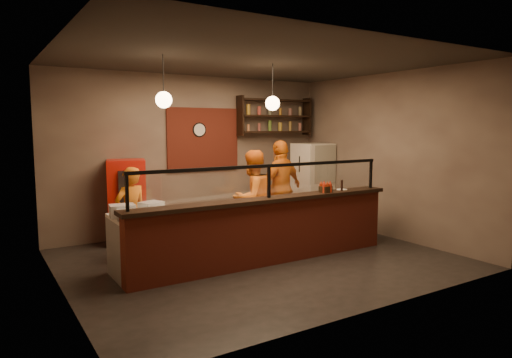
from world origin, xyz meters
TOP-DOWN VIEW (x-y plane):
  - floor at (0.00, 0.00)m, footprint 6.00×6.00m
  - ceiling at (0.00, 0.00)m, footprint 6.00×6.00m
  - wall_back at (0.00, 2.50)m, footprint 6.00×0.00m
  - wall_left at (-3.00, 0.00)m, footprint 0.00×5.00m
  - wall_right at (3.00, 0.00)m, footprint 0.00×5.00m
  - wall_front at (0.00, -2.50)m, footprint 6.00×0.00m
  - brick_patch at (0.20, 2.47)m, footprint 1.60×0.04m
  - service_counter at (0.00, -0.30)m, footprint 4.60×0.25m
  - counter_ledge at (0.00, -0.30)m, footprint 4.70×0.37m
  - worktop_cabinet at (0.00, 0.20)m, footprint 4.60×0.75m
  - worktop at (0.00, 0.20)m, footprint 4.60×0.75m
  - sneeze_guard at (0.00, -0.30)m, footprint 4.50×0.05m
  - wall_shelving at (1.90, 2.32)m, footprint 1.84×0.28m
  - wall_clock at (0.10, 2.46)m, footprint 0.30×0.04m
  - pendant_left at (-1.50, 0.20)m, footprint 0.24×0.24m
  - pendant_right at (0.40, 0.20)m, footprint 0.24×0.24m
  - cook_left at (-1.78, 1.06)m, footprint 0.63×0.50m
  - cook_mid at (0.38, 0.81)m, footprint 0.96×0.81m
  - cook_right at (1.31, 1.22)m, footprint 1.20×0.75m
  - fridge at (2.60, 1.83)m, footprint 0.78×0.74m
  - red_cooler at (-1.52, 2.15)m, footprint 0.81×0.77m
  - pizza_dough at (0.23, 0.25)m, footprint 0.57×0.57m
  - prep_tub_a at (-1.69, 0.32)m, footprint 0.38×0.34m
  - prep_tub_b at (-2.15, 0.20)m, footprint 0.38×0.32m
  - prep_tub_c at (-2.15, -0.03)m, footprint 0.32×0.28m
  - rolling_pin at (-1.23, 0.19)m, footprint 0.29×0.22m
  - condiment_caddy at (1.13, -0.32)m, footprint 0.21×0.18m
  - pepper_mill at (1.51, -0.32)m, footprint 0.05×0.05m
  - small_plate at (1.58, -0.24)m, footprint 0.20×0.20m

SIDE VIEW (x-z plane):
  - floor at x=0.00m, z-range 0.00..0.00m
  - worktop_cabinet at x=0.00m, z-range 0.00..0.85m
  - service_counter at x=0.00m, z-range 0.00..1.00m
  - cook_left at x=-1.78m, z-range 0.00..1.52m
  - red_cooler at x=-1.52m, z-range 0.00..1.56m
  - cook_mid at x=0.38m, z-range 0.00..1.75m
  - worktop at x=0.00m, z-range 0.85..0.90m
  - fridge at x=2.60m, z-range 0.00..1.79m
  - pizza_dough at x=0.23m, z-range 0.90..0.91m
  - rolling_pin at x=-1.23m, z-range 0.90..0.95m
  - cook_right at x=1.31m, z-range 0.00..1.90m
  - prep_tub_c at x=-2.15m, z-range 0.90..1.03m
  - prep_tub_a at x=-1.69m, z-range 0.90..1.06m
  - prep_tub_b at x=-2.15m, z-range 0.90..1.07m
  - counter_ledge at x=0.00m, z-range 1.00..1.06m
  - small_plate at x=1.58m, z-range 1.06..1.07m
  - condiment_caddy at x=1.13m, z-range 1.06..1.17m
  - pepper_mill at x=1.51m, z-range 1.06..1.24m
  - sneeze_guard at x=0.00m, z-range 1.11..1.63m
  - wall_back at x=0.00m, z-range -1.40..4.60m
  - wall_left at x=-3.00m, z-range -0.90..4.10m
  - wall_right at x=3.00m, z-range -0.90..4.10m
  - wall_front at x=0.00m, z-range -1.40..4.60m
  - brick_patch at x=0.20m, z-range 1.25..2.55m
  - wall_clock at x=0.10m, z-range 1.95..2.25m
  - wall_shelving at x=1.90m, z-range 1.98..2.83m
  - pendant_left at x=-1.50m, z-range 2.17..2.94m
  - pendant_right at x=0.40m, z-range 2.17..2.94m
  - ceiling at x=0.00m, z-range 3.20..3.20m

